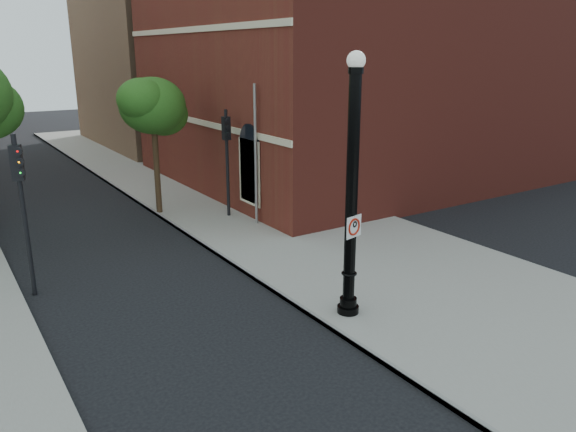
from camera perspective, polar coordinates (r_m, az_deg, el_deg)
ground at (r=13.23m, az=-3.36°, el=-13.44°), size 120.00×120.00×0.00m
sidewalk_right at (r=24.04m, az=-2.82°, el=0.64°), size 8.00×60.00×0.12m
curb_edge at (r=22.40m, az=-11.57°, el=-0.84°), size 0.10×60.00×0.14m
brick_wall_building at (r=32.31m, az=9.27°, el=15.61°), size 22.30×16.30×12.50m
bg_building_tan_b at (r=45.48m, az=-4.89°, el=16.85°), size 22.00×14.00×14.00m
lamppost at (r=13.71m, az=6.47°, el=1.38°), size 0.56×0.56×6.60m
no_parking_sign at (r=13.73m, az=6.71°, el=-1.07°), size 0.54×0.15×0.55m
traffic_signal_left at (r=16.54m, az=-25.51°, el=2.45°), size 0.35×0.40×4.52m
traffic_signal_right at (r=22.50m, az=-6.23°, el=7.07°), size 0.29×0.37×4.41m
utility_pole at (r=21.36m, az=-3.31°, el=5.97°), size 0.11×0.11×5.45m
street_tree_c at (r=23.37m, az=-13.54°, el=10.70°), size 3.12×2.82×5.63m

